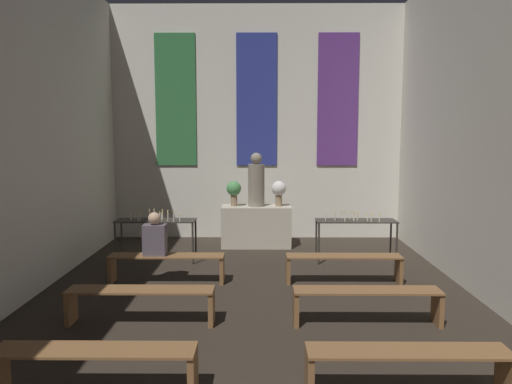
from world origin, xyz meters
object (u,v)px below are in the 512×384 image
Objects in this scene: flower_vase_left at (234,190)px; pew_second_right at (408,363)px; flower_vase_right at (279,190)px; pew_third_left at (141,298)px; statue at (256,182)px; candle_rack_right at (356,225)px; pew_third_right at (367,299)px; pew_second_left at (95,362)px; pew_back_left at (167,263)px; candle_rack_left at (156,224)px; person_seated at (155,237)px; pew_back_right at (344,263)px; altar at (256,226)px.

flower_vase_left is 0.29× the size of pew_second_right.
pew_third_left is at bearing -113.48° from flower_vase_right.
flower_vase_left is at bearing 107.22° from pew_second_right.
statue is at bearing 180.00° from flower_vase_right.
candle_rack_right is at bearing -34.16° from statue.
pew_second_right and pew_third_right have the same top height.
pew_third_left is at bearing 90.00° from pew_second_left.
flower_vase_left reaches higher than pew_third_right.
pew_back_left is at bearing -118.58° from statue.
pew_second_right is at bearing -31.67° from pew_third_left.
flower_vase_left is at bearing 77.75° from pew_third_left.
candle_rack_right reaches higher than pew_third_right.
candle_rack_left is 2.13× the size of person_seated.
candle_rack_left is 0.80× the size of pew_third_right.
statue is at bearing 103.08° from pew_second_right.
pew_back_left is (0.00, 3.50, 0.00)m from pew_second_left.
pew_back_right is (2.84, 0.00, 0.00)m from pew_back_left.
pew_second_right and pew_back_left have the same top height.
flower_vase_right is at bearing 109.95° from pew_back_right.
pew_second_right is at bearing -55.87° from candle_rack_left.
person_seated is (-2.08, -2.61, -0.45)m from flower_vase_right.
pew_back_right is 2.65× the size of person_seated.
altar is at bearing 180.00° from flower_vase_right.
pew_back_left is (0.00, 1.75, 0.00)m from pew_third_left.
pew_back_left is at bearing -109.95° from flower_vase_left.
altar is 0.79× the size of pew_back_right.
flower_vase_right is 0.29× the size of pew_back_left.
candle_rack_left is (-1.39, -1.26, -0.50)m from flower_vase_left.
pew_second_left is (-1.42, -6.11, -0.11)m from altar.
pew_third_left is 1.75m from pew_back_left.
flower_vase_right is 0.29× the size of pew_back_right.
statue is 4.70m from pew_third_right.
altar reaches higher than pew_back_right.
statue is 0.61× the size of pew_third_left.
candle_rack_right is at bearing -34.16° from altar.
pew_third_left and pew_back_left have the same top height.
pew_second_left is 1.75m from pew_third_left.
statue is 0.61× the size of pew_back_left.
pew_back_right is at bearing -54.01° from flower_vase_left.
pew_second_left is at bearing -98.80° from flower_vase_left.
flower_vase_right is 4.83m from pew_third_left.
person_seated is (-1.13, -2.61, -0.45)m from flower_vase_left.
candle_rack_left is 0.80× the size of pew_second_right.
pew_third_right is at bearing 0.00° from pew_third_left.
flower_vase_right is (0.47, 0.00, -0.17)m from statue.
candle_rack_left reaches higher than pew_second_left.
statue is (0.00, 0.00, 0.94)m from altar.
altar reaches higher than pew_back_left.
candle_rack_left is 4.53m from pew_third_right.
altar is 0.98× the size of candle_rack_left.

